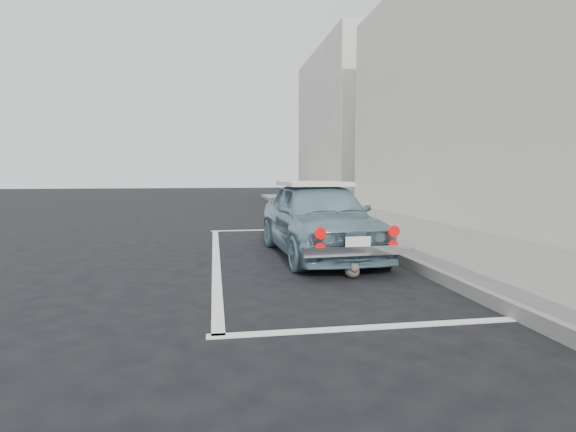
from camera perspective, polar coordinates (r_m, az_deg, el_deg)
name	(u,v)px	position (r m, az deg, el deg)	size (l,w,h in m)	color
ground	(311,313)	(4.47, 2.97, -12.19)	(80.00, 80.00, 0.00)	black
sidewalk	(488,258)	(7.52, 24.07, -4.85)	(2.80, 40.00, 0.15)	slate
building_far	(347,125)	(25.37, 7.46, 11.33)	(3.50, 10.00, 8.00)	beige
pline_rear	(379,327)	(4.15, 11.45, -13.64)	(3.00, 0.12, 0.01)	silver
pline_front	(274,230)	(10.84, -1.80, -1.76)	(3.00, 0.12, 0.01)	silver
pline_side	(216,258)	(7.29, -9.12, -5.33)	(0.12, 7.00, 0.01)	silver
retro_coupe	(318,217)	(7.42, 3.88, -0.18)	(1.64, 3.74, 1.25)	#6D8F9E
cat	(352,270)	(5.93, 8.17, -6.79)	(0.20, 0.43, 0.23)	#6F6455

